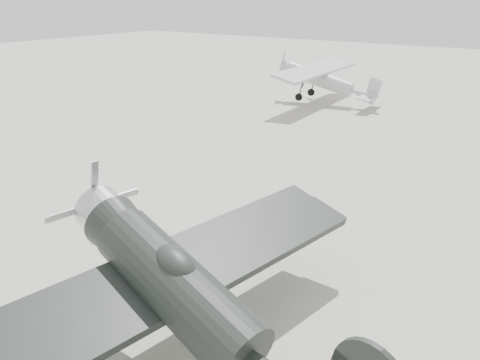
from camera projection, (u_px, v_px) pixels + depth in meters
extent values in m
plane|color=gray|center=(163.00, 240.00, 18.05)|extent=(160.00, 160.00, 0.00)
cylinder|color=black|center=(179.00, 290.00, 11.02)|extent=(5.03, 2.41, 1.54)
cylinder|color=silver|center=(106.00, 241.00, 13.24)|extent=(1.22, 1.52, 1.36)
cone|color=silver|center=(95.00, 233.00, 13.68)|extent=(0.49, 0.68, 0.61)
cube|color=silver|center=(96.00, 234.00, 13.63)|extent=(0.10, 0.21, 2.85)
ellipsoid|color=black|center=(171.00, 262.00, 10.91)|extent=(1.32, 0.96, 0.50)
cube|color=black|center=(160.00, 290.00, 11.67)|extent=(4.73, 13.36, 0.24)
cube|color=black|center=(352.00, 358.00, 7.54)|extent=(1.31, 0.35, 1.97)
cylinder|color=black|center=(105.00, 359.00, 11.56)|extent=(0.77, 0.31, 0.75)
cylinder|color=black|center=(197.00, 307.00, 13.48)|extent=(0.77, 0.31, 0.75)
cylinder|color=#333333|center=(101.00, 335.00, 11.29)|extent=(0.14, 0.14, 1.54)
cylinder|color=#333333|center=(196.00, 285.00, 13.21)|extent=(0.14, 0.14, 1.54)
cylinder|color=#AFB2B4|center=(320.00, 79.00, 40.12)|extent=(6.02, 1.48, 1.26)
cone|color=#AFB2B4|center=(365.00, 83.00, 38.10)|extent=(2.11, 1.22, 1.15)
cone|color=#AFB2B4|center=(285.00, 75.00, 41.79)|extent=(0.73, 1.22, 1.20)
cube|color=#AFB2B4|center=(281.00, 75.00, 42.02)|extent=(0.06, 0.16, 2.53)
cube|color=#AFB2B4|center=(315.00, 70.00, 40.09)|extent=(2.65, 12.71, 0.21)
cube|color=#AFB2B4|center=(372.00, 83.00, 37.79)|extent=(1.18, 3.94, 0.09)
cube|color=#AFB2B4|center=(375.00, 74.00, 37.45)|extent=(1.04, 0.13, 1.49)
cylinder|color=black|center=(302.00, 100.00, 40.24)|extent=(0.65, 0.18, 0.64)
cylinder|color=black|center=(315.00, 95.00, 42.22)|extent=(0.65, 0.18, 0.64)
cylinder|color=#333333|center=(303.00, 93.00, 40.00)|extent=(0.11, 0.11, 1.38)
cylinder|color=#333333|center=(315.00, 88.00, 41.97)|extent=(0.11, 0.11, 1.38)
cylinder|color=black|center=(374.00, 89.00, 37.82)|extent=(0.21, 0.09, 0.21)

